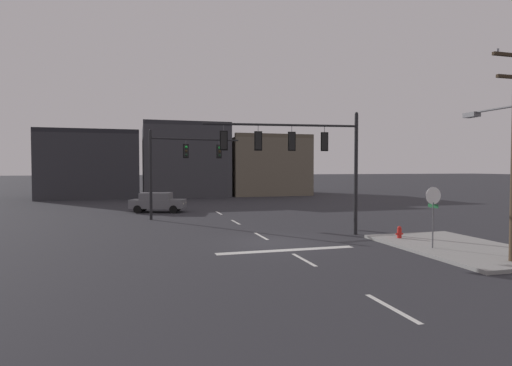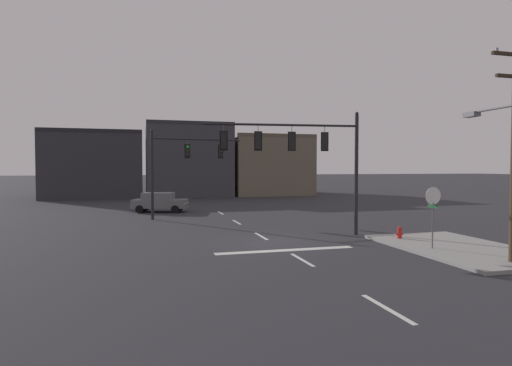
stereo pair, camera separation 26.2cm
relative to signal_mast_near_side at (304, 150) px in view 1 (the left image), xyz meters
name	(u,v)px [view 1 (the left image)]	position (x,y,z in m)	size (l,w,h in m)	color
ground_plane	(273,243)	(-2.24, -1.48, -4.63)	(400.00, 400.00, 0.00)	#2B2B30
sidewalk_near_corner	(461,248)	(5.32, -5.48, -4.55)	(5.00, 8.00, 0.15)	gray
stop_bar_paint	(287,250)	(-2.24, -3.48, -4.62)	(6.40, 0.50, 0.01)	silver
lane_centreline	(261,236)	(-2.24, 0.52, -4.62)	(0.16, 26.40, 0.01)	silver
signal_mast_near_side	(304,150)	(0.00, 0.00, 0.00)	(8.39, 1.14, 6.71)	black
signal_mast_far_side	(178,160)	(-5.75, 9.68, -0.37)	(6.61, 0.94, 6.39)	black
stop_sign	(433,203)	(3.86, -5.43, -2.48)	(0.76, 0.64, 2.83)	#56565B
car_lot_nearside	(157,202)	(-7.00, 14.55, -3.77)	(4.73, 2.98, 1.61)	slate
utility_pole	(511,142)	(5.00, -8.31, 0.02)	(2.20, 2.60, 8.43)	#423323
fire_hydrant	(399,234)	(4.02, -2.79, -4.30)	(0.40, 0.30, 0.75)	red
building_row	(189,165)	(-1.95, 34.97, -0.61)	(33.35, 12.04, 9.32)	#2D2D33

